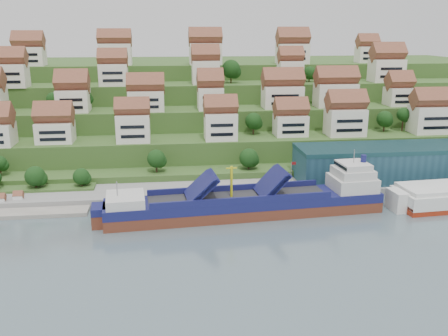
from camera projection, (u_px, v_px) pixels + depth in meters
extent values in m
plane|color=slate|center=(230.00, 213.00, 125.43)|extent=(300.00, 300.00, 0.00)
cube|color=gray|center=(293.00, 188.00, 141.80)|extent=(180.00, 14.00, 2.20)
cube|color=gray|center=(4.00, 205.00, 130.03)|extent=(45.00, 20.00, 1.00)
cube|color=#2D4C1E|center=(203.00, 136.00, 207.13)|extent=(260.00, 128.00, 4.00)
cube|color=#2D4C1E|center=(202.00, 125.00, 210.98)|extent=(260.00, 118.00, 11.00)
cube|color=#2D4C1E|center=(200.00, 114.00, 217.69)|extent=(260.00, 102.00, 18.00)
cube|color=#2D4C1E|center=(199.00, 103.00, 224.40)|extent=(260.00, 86.00, 25.00)
cube|color=#2D4C1E|center=(197.00, 94.00, 232.20)|extent=(260.00, 68.00, 31.00)
cube|color=white|center=(55.00, 132.00, 153.64)|extent=(10.95, 8.57, 6.25)
cube|color=white|center=(133.00, 128.00, 153.75)|extent=(10.18, 7.03, 8.56)
cube|color=white|center=(221.00, 126.00, 157.01)|extent=(9.99, 7.62, 8.50)
cube|color=white|center=(290.00, 125.00, 163.24)|extent=(10.41, 7.73, 6.77)
cube|color=white|center=(345.00, 122.00, 163.31)|extent=(12.21, 8.26, 8.81)
cube|color=white|center=(431.00, 120.00, 167.16)|extent=(13.27, 8.31, 9.00)
cube|color=white|center=(73.00, 101.00, 166.73)|extent=(10.42, 8.98, 7.32)
cube|color=white|center=(146.00, 101.00, 168.29)|extent=(12.01, 7.90, 6.83)
cube|color=white|center=(210.00, 98.00, 171.07)|extent=(8.51, 8.56, 7.59)
cube|color=white|center=(282.00, 97.00, 174.67)|extent=(13.66, 8.36, 7.67)
cube|color=white|center=(335.00, 95.00, 177.34)|extent=(14.34, 8.18, 8.19)
cube|color=white|center=(398.00, 96.00, 180.62)|extent=(8.75, 8.04, 6.43)
cube|color=white|center=(13.00, 76.00, 174.22)|extent=(9.88, 7.86, 8.08)
cube|color=white|center=(113.00, 75.00, 179.74)|extent=(10.07, 7.30, 7.76)
cube|color=white|center=(206.00, 72.00, 185.04)|extent=(9.92, 7.79, 8.57)
cube|color=white|center=(290.00, 72.00, 187.33)|extent=(8.82, 7.14, 8.33)
cube|color=white|center=(386.00, 71.00, 192.82)|extent=(12.14, 8.47, 8.60)
cube|color=white|center=(30.00, 56.00, 193.43)|extent=(11.29, 8.03, 7.16)
cube|color=white|center=(115.00, 54.00, 197.57)|extent=(12.61, 7.51, 8.28)
cube|color=white|center=(205.00, 54.00, 199.92)|extent=(12.62, 8.15, 8.38)
cube|color=white|center=(292.00, 54.00, 205.34)|extent=(12.57, 8.73, 8.00)
cube|color=white|center=(367.00, 54.00, 212.56)|extent=(8.59, 7.05, 6.68)
ellipsoid|color=#1A4316|center=(249.00, 158.00, 149.44)|extent=(5.72, 5.72, 5.72)
ellipsoid|color=#1A4316|center=(156.00, 159.00, 146.25)|extent=(5.37, 5.37, 5.37)
ellipsoid|color=#1A4316|center=(385.00, 119.00, 169.36)|extent=(5.45, 5.45, 5.45)
ellipsoid|color=#1A4316|center=(403.00, 114.00, 169.74)|extent=(4.58, 4.58, 4.58)
ellipsoid|color=#1A4316|center=(253.00, 121.00, 164.59)|extent=(5.51, 5.51, 5.51)
ellipsoid|color=#1A4316|center=(332.00, 87.00, 181.40)|extent=(4.71, 4.71, 4.71)
ellipsoid|color=#1A4316|center=(53.00, 99.00, 170.25)|extent=(4.96, 4.96, 4.96)
ellipsoid|color=#1A4316|center=(85.00, 97.00, 169.90)|extent=(4.89, 4.89, 4.89)
ellipsoid|color=#1A4316|center=(231.00, 69.00, 188.49)|extent=(6.98, 6.98, 6.98)
ellipsoid|color=#1A4316|center=(298.00, 70.00, 194.47)|extent=(4.94, 4.94, 4.94)
ellipsoid|color=#1A4316|center=(309.00, 73.00, 193.28)|extent=(4.96, 4.96, 4.96)
ellipsoid|color=#1A4316|center=(35.00, 176.00, 136.02)|extent=(5.56, 5.56, 5.56)
ellipsoid|color=#1A4316|center=(81.00, 177.00, 137.59)|extent=(4.64, 4.64, 4.64)
cube|color=#1F4556|center=(399.00, 162.00, 145.79)|extent=(60.00, 15.00, 10.00)
cylinder|color=gray|center=(291.00, 176.00, 135.42)|extent=(0.16, 0.16, 8.00)
cube|color=maroon|center=(294.00, 163.00, 134.52)|extent=(1.20, 0.05, 0.80)
cube|color=white|center=(1.00, 202.00, 127.69)|extent=(2.40, 2.20, 2.20)
cube|color=white|center=(19.00, 199.00, 129.58)|extent=(2.40, 2.20, 2.20)
cube|color=brown|center=(245.00, 211.00, 124.13)|extent=(69.39, 15.86, 4.41)
cube|color=navy|center=(245.00, 201.00, 123.39)|extent=(69.40, 15.96, 2.29)
cube|color=silver|center=(125.00, 200.00, 117.28)|extent=(9.57, 10.70, 2.29)
cube|color=#262628|center=(238.00, 197.00, 122.74)|extent=(44.65, 12.37, 0.26)
cube|color=navy|center=(199.00, 187.00, 120.10)|extent=(7.34, 10.22, 6.10)
cube|color=navy|center=(270.00, 183.00, 123.44)|extent=(7.01, 10.19, 6.44)
cylinder|color=yellow|center=(231.00, 182.00, 121.37)|extent=(0.66, 0.66, 7.94)
cube|color=silver|center=(352.00, 183.00, 127.98)|extent=(11.33, 10.84, 3.53)
cube|color=silver|center=(353.00, 172.00, 127.22)|extent=(9.49, 9.65, 2.20)
cube|color=silver|center=(353.00, 165.00, 126.73)|extent=(7.65, 8.46, 1.59)
cylinder|color=navy|center=(364.00, 159.00, 126.78)|extent=(1.52, 1.52, 1.94)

